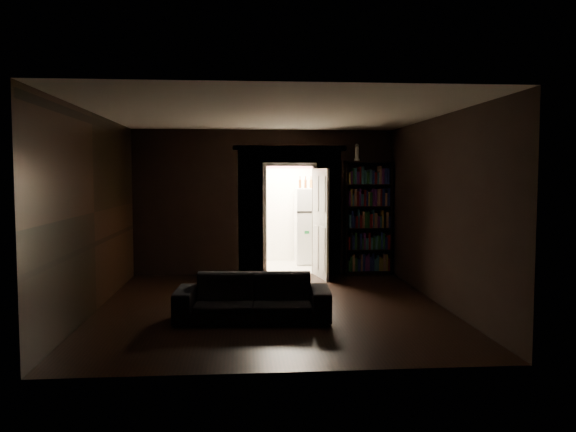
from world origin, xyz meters
name	(u,v)px	position (x,y,z in m)	size (l,w,h in m)	color
ground	(271,307)	(0.00, 0.00, 0.00)	(5.50, 5.50, 0.00)	black
room_walls	(267,190)	(-0.01, 1.07, 1.68)	(5.02, 5.61, 2.84)	black
kitchen_alcove	(285,209)	(0.50, 3.87, 1.21)	(2.20, 1.80, 2.60)	beige
sofa	(253,290)	(-0.28, -0.69, 0.39)	(2.04, 0.88, 0.78)	black
bookshelf	(368,218)	(2.00, 2.59, 1.10)	(0.90, 0.32, 2.20)	black
refrigerator	(312,226)	(1.10, 4.03, 0.82)	(0.74, 0.68, 1.65)	white
door	(321,223)	(1.04, 2.31, 1.02)	(0.85, 0.05, 2.05)	silver
figurine	(357,152)	(1.77, 2.54, 2.36)	(0.11, 0.11, 0.32)	white
bottles	(311,182)	(1.07, 4.01, 1.78)	(0.64, 0.08, 0.26)	black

